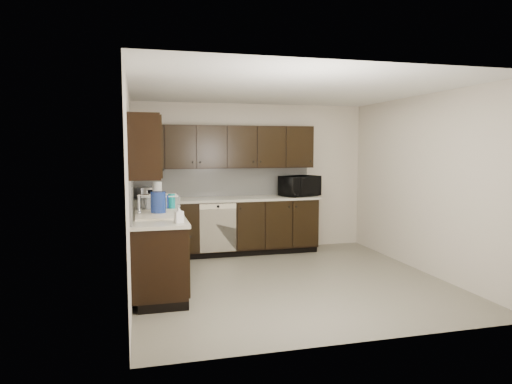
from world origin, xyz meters
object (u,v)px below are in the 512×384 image
(blue_pitcher, at_px, (158,203))
(microwave, at_px, (300,186))
(sink, at_px, (158,220))
(toaster_oven, at_px, (149,193))
(storage_bin, at_px, (159,202))

(blue_pitcher, bearing_deg, microwave, 33.75)
(sink, distance_m, blue_pitcher, 0.22)
(sink, relative_size, microwave, 1.32)
(toaster_oven, bearing_deg, blue_pitcher, -104.38)
(storage_bin, distance_m, blue_pitcher, 0.53)
(sink, bearing_deg, blue_pitcher, 83.01)
(microwave, height_order, toaster_oven, microwave)
(sink, height_order, toaster_oven, sink)
(sink, relative_size, toaster_oven, 2.64)
(toaster_oven, height_order, storage_bin, toaster_oven)
(microwave, bearing_deg, storage_bin, -178.05)
(storage_bin, height_order, blue_pitcher, blue_pitcher)
(microwave, relative_size, toaster_oven, 2.00)
(toaster_oven, bearing_deg, microwave, -19.84)
(sink, xyz_separation_m, toaster_oven, (-0.07, 1.79, 0.16))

